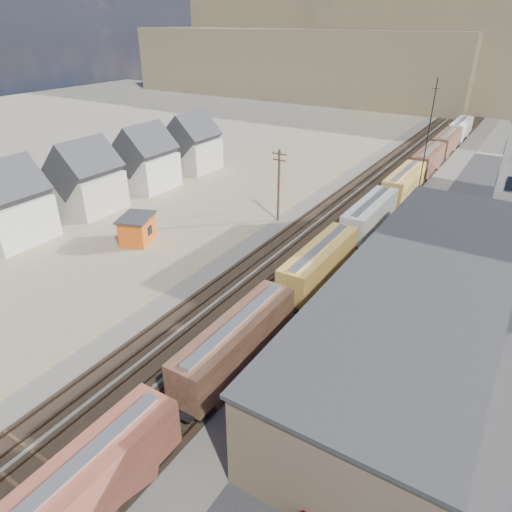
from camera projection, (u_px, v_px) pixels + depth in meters
The scene contains 11 objects.
ground at pixel (63, 475), 28.26m from camera, with size 300.00×300.00×0.00m, color #6B6356.
ballast_bed at pixel (356, 214), 65.84m from camera, with size 18.00×200.00×0.06m, color #4C4742.
dirt_yard at pixel (204, 209), 67.71m from camera, with size 24.00×180.00×0.03m, color #6E614B.
rail_tracks at pixel (353, 213), 66.06m from camera, with size 11.40×200.00×0.24m.
freight_train at pixel (388, 197), 64.05m from camera, with size 3.00×119.74×4.46m.
warehouse at pixel (422, 306), 38.34m from camera, with size 12.40×40.40×7.25m.
utility_pole_north at pixel (279, 184), 61.38m from camera, with size 2.20×0.32×10.00m.
radio_mast at pixel (427, 142), 66.34m from camera, with size 1.20×0.16×18.00m.
townhouse_row at pixel (50, 193), 61.00m from camera, with size 8.15×68.16×10.47m.
hills_north at pixel (493, 57), 147.93m from camera, with size 265.00×80.00×32.00m.
maintenance_shed at pixel (137, 229), 56.90m from camera, with size 5.16×5.77×3.48m.
Camera 1 is at (20.07, -9.58, 25.13)m, focal length 32.00 mm.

